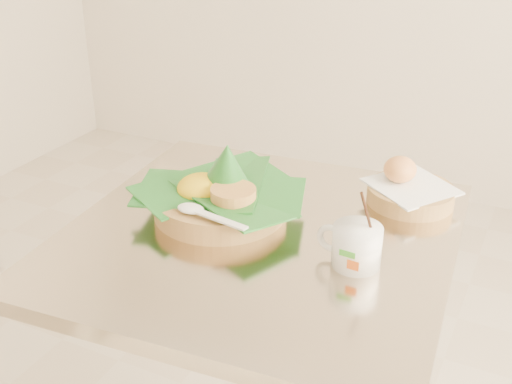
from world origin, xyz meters
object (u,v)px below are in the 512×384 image
at_px(cafe_table, 259,327).
at_px(bread_basket, 409,190).
at_px(coffee_mug, 356,245).
at_px(rice_basket, 220,193).

height_order(cafe_table, bread_basket, bread_basket).
xyz_separation_m(bread_basket, coffee_mug, (-0.02, -0.27, 0.01)).
bearing_deg(coffee_mug, bread_basket, 85.12).
bearing_deg(coffee_mug, cafe_table, 172.20).
bearing_deg(cafe_table, coffee_mug, -7.80).
relative_size(rice_basket, bread_basket, 1.58).
bearing_deg(bread_basket, rice_basket, -146.51).
relative_size(rice_basket, coffee_mug, 2.23).
bearing_deg(rice_basket, bread_basket, 33.49).
xyz_separation_m(cafe_table, coffee_mug, (0.19, -0.03, 0.26)).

